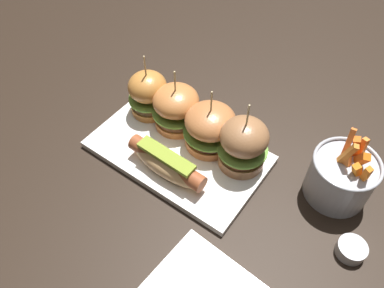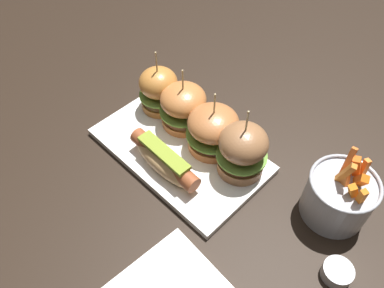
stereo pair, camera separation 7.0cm
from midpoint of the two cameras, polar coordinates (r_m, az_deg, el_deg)
name	(u,v)px [view 1 (the left image)]	position (r m, az deg, el deg)	size (l,w,h in m)	color
ground_plane	(178,154)	(0.76, -4.71, -1.64)	(3.00, 3.00, 0.00)	black
platter_main	(178,152)	(0.75, -4.75, -1.31)	(0.34, 0.20, 0.01)	white
hot_dog	(167,163)	(0.70, -6.70, -3.06)	(0.16, 0.06, 0.05)	tan
slider_far_left	(148,93)	(0.79, -9.11, 7.39)	(0.08, 0.08, 0.14)	#BE7734
slider_center_left	(176,107)	(0.76, -5.05, 5.36)	(0.10, 0.10, 0.14)	#BC713A
slider_center_right	(210,127)	(0.72, -0.06, 2.40)	(0.10, 0.10, 0.14)	#B0693A
slider_far_right	(243,144)	(0.69, 4.80, -0.13)	(0.09, 0.09, 0.15)	#94643F
fries_bucket	(341,177)	(0.70, 18.78, -4.84)	(0.12, 0.12, 0.14)	#A8AAB2
sauce_ramekin	(352,248)	(0.68, 20.00, -14.67)	(0.05, 0.05, 0.02)	#B7BABF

